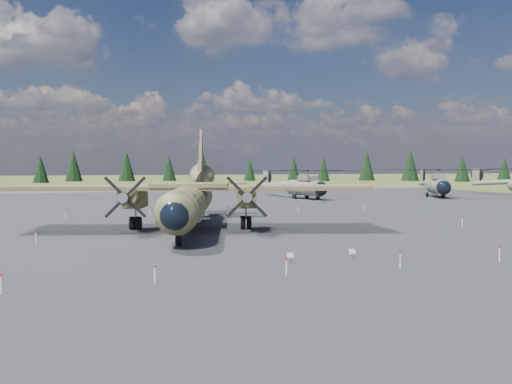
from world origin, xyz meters
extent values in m
plane|color=brown|center=(0.00, 0.00, 0.00)|extent=(500.00, 500.00, 0.00)
cube|color=#555559|center=(0.00, 10.00, 0.00)|extent=(120.00, 120.00, 0.04)
cylinder|color=#374123|center=(-5.86, 3.62, 2.25)|extent=(6.91, 17.79, 2.74)
sphere|color=#374123|center=(-7.99, -4.94, 2.25)|extent=(3.26, 3.26, 2.69)
sphere|color=black|center=(-8.12, -5.46, 2.21)|extent=(2.39, 2.39, 1.98)
cube|color=black|center=(-7.61, -3.42, 2.99)|extent=(2.28, 1.99, 0.54)
cone|color=#374123|center=(-3.08, 14.85, 3.28)|extent=(4.23, 7.19, 4.13)
cube|color=#939597|center=(-5.63, 4.58, 1.13)|extent=(3.22, 6.16, 0.49)
cube|color=#313D20|center=(-5.75, 4.10, 3.38)|extent=(28.39, 10.08, 0.34)
cube|color=#374123|center=(-5.75, 4.10, 3.60)|extent=(6.56, 4.84, 0.34)
cylinder|color=#374123|center=(-10.10, 4.88, 2.84)|extent=(2.65, 5.30, 1.47)
cube|color=#374123|center=(-9.91, 5.64, 2.20)|extent=(2.23, 3.59, 0.78)
cone|color=gray|center=(-10.86, 1.79, 2.84)|extent=(0.94, 1.04, 0.74)
cylinder|color=black|center=(-9.91, 5.64, 0.54)|extent=(1.10, 1.25, 1.08)
cylinder|color=#374123|center=(-1.54, 2.75, 2.84)|extent=(2.65, 5.30, 1.47)
cube|color=#374123|center=(-1.35, 3.51, 2.20)|extent=(2.23, 3.59, 0.78)
cone|color=gray|center=(-2.30, -0.34, 2.84)|extent=(0.94, 1.04, 0.74)
cylinder|color=black|center=(-1.35, 3.51, 0.54)|extent=(1.10, 1.25, 1.08)
cube|color=#374123|center=(-3.97, 11.24, 3.87)|extent=(2.05, 7.25, 1.65)
cube|color=#313D20|center=(-2.96, 15.33, 3.33)|extent=(9.65, 4.36, 0.22)
cylinder|color=gray|center=(-7.71, -3.80, 1.25)|extent=(0.17, 0.17, 0.88)
cylinder|color=black|center=(-7.71, -3.80, 0.54)|extent=(0.55, 0.97, 0.92)
cylinder|color=gray|center=(16.97, 36.19, 1.74)|extent=(4.37, 7.16, 2.35)
sphere|color=black|center=(18.04, 32.98, 1.69)|extent=(2.73, 2.73, 2.16)
sphere|color=gray|center=(15.90, 39.40, 1.74)|extent=(2.73, 2.73, 2.16)
cube|color=gray|center=(17.09, 35.83, 3.24)|extent=(2.47, 3.36, 0.70)
cylinder|color=gray|center=(17.09, 35.83, 3.95)|extent=(0.43, 0.43, 0.94)
cylinder|color=gray|center=(14.79, 42.74, 2.07)|extent=(3.28, 7.86, 1.34)
cube|color=gray|center=(13.67, 46.09, 3.24)|extent=(0.61, 1.31, 2.26)
cylinder|color=black|center=(13.99, 46.19, 3.24)|extent=(0.83, 2.34, 2.44)
cylinder|color=black|center=(17.86, 33.52, 0.38)|extent=(0.45, 0.69, 0.64)
cylinder|color=black|center=(15.41, 36.86, 0.38)|extent=(0.50, 0.80, 0.75)
cylinder|color=gray|center=(15.41, 36.86, 0.87)|extent=(0.17, 0.17, 1.36)
cylinder|color=black|center=(17.82, 37.66, 0.38)|extent=(0.50, 0.80, 0.75)
cylinder|color=gray|center=(17.82, 37.66, 0.87)|extent=(0.17, 0.17, 1.36)
cylinder|color=gray|center=(38.94, 33.91, 1.79)|extent=(4.78, 7.36, 2.42)
sphere|color=black|center=(37.68, 30.67, 1.74)|extent=(2.88, 2.88, 2.22)
sphere|color=gray|center=(40.21, 37.15, 1.79)|extent=(2.88, 2.88, 2.22)
cube|color=gray|center=(38.80, 33.55, 3.33)|extent=(2.66, 3.48, 0.72)
cylinder|color=gray|center=(38.80, 33.55, 4.06)|extent=(0.45, 0.45, 0.97)
cylinder|color=gray|center=(41.53, 40.53, 2.13)|extent=(3.76, 7.98, 1.38)
cube|color=gray|center=(42.85, 43.90, 3.33)|extent=(0.69, 1.34, 2.32)
cylinder|color=black|center=(43.17, 43.78, 3.33)|extent=(0.97, 2.36, 2.51)
cylinder|color=black|center=(37.89, 31.21, 0.39)|extent=(0.49, 0.71, 0.66)
cylinder|color=black|center=(38.15, 35.47, 0.39)|extent=(0.55, 0.83, 0.77)
cylinder|color=gray|center=(38.15, 35.47, 0.89)|extent=(0.18, 0.18, 1.40)
cylinder|color=black|center=(40.58, 34.52, 0.39)|extent=(0.55, 0.83, 0.77)
cylinder|color=gray|center=(40.58, 34.52, 0.89)|extent=(0.18, 0.18, 1.40)
cylinder|color=gray|center=(53.67, 37.87, 2.17)|extent=(3.08, 8.32, 1.41)
cube|color=gray|center=(52.66, 41.43, 3.40)|extent=(0.58, 1.39, 2.37)
cylinder|color=black|center=(53.00, 41.52, 3.40)|extent=(0.75, 2.48, 2.56)
cube|color=gray|center=(-2.88, -10.89, 0.24)|extent=(0.08, 0.08, 0.48)
cube|color=silver|center=(-2.88, -10.94, 0.47)|extent=(0.41, 0.23, 0.27)
cube|color=gray|center=(0.74, -10.76, 0.24)|extent=(0.08, 0.08, 0.48)
cube|color=silver|center=(0.74, -10.80, 0.47)|extent=(0.41, 0.22, 0.27)
cylinder|color=silver|center=(-16.00, -13.50, 0.40)|extent=(0.07, 0.07, 0.80)
cylinder|color=#B51F13|center=(-16.00, -13.50, 0.80)|extent=(0.12, 0.12, 0.10)
cylinder|color=silver|center=(-10.00, -13.50, 0.40)|extent=(0.07, 0.07, 0.80)
cylinder|color=#B51F13|center=(-10.00, -13.50, 0.80)|extent=(0.12, 0.12, 0.10)
cylinder|color=silver|center=(-4.00, -13.50, 0.40)|extent=(0.07, 0.07, 0.80)
cylinder|color=#B51F13|center=(-4.00, -13.50, 0.80)|extent=(0.12, 0.12, 0.10)
cylinder|color=silver|center=(2.00, -13.50, 0.40)|extent=(0.07, 0.07, 0.80)
cylinder|color=#B51F13|center=(2.00, -13.50, 0.80)|extent=(0.12, 0.12, 0.10)
cylinder|color=silver|center=(8.00, -13.50, 0.40)|extent=(0.07, 0.07, 0.80)
cylinder|color=#B51F13|center=(8.00, -13.50, 0.80)|extent=(0.12, 0.12, 0.10)
cylinder|color=silver|center=(-16.00, 16.00, 0.40)|extent=(0.07, 0.07, 0.80)
cylinder|color=#B51F13|center=(-16.00, 16.00, 0.80)|extent=(0.12, 0.12, 0.10)
cylinder|color=silver|center=(-8.00, 16.00, 0.40)|extent=(0.07, 0.07, 0.80)
cylinder|color=#B51F13|center=(-8.00, 16.00, 0.80)|extent=(0.12, 0.12, 0.10)
cylinder|color=silver|center=(0.00, 16.00, 0.40)|extent=(0.07, 0.07, 0.80)
cylinder|color=#B51F13|center=(0.00, 16.00, 0.80)|extent=(0.12, 0.12, 0.10)
cylinder|color=silver|center=(8.00, 16.00, 0.40)|extent=(0.07, 0.07, 0.80)
cylinder|color=#B51F13|center=(8.00, 16.00, 0.80)|extent=(0.12, 0.12, 0.10)
cylinder|color=silver|center=(16.00, 16.00, 0.40)|extent=(0.07, 0.07, 0.80)
cylinder|color=#B51F13|center=(16.00, 16.00, 0.80)|extent=(0.12, 0.12, 0.10)
cylinder|color=silver|center=(-16.50, 0.00, 0.40)|extent=(0.07, 0.07, 0.80)
cylinder|color=#B51F13|center=(-16.50, 0.00, 0.80)|extent=(0.12, 0.12, 0.10)
cylinder|color=silver|center=(16.50, 0.00, 0.40)|extent=(0.07, 0.07, 0.80)
cylinder|color=#B51F13|center=(16.50, 0.00, 0.80)|extent=(0.12, 0.12, 0.10)
cone|color=black|center=(102.77, 88.76, 3.88)|extent=(4.34, 4.34, 7.75)
cone|color=black|center=(98.06, 101.63, 4.28)|extent=(4.79, 4.79, 8.55)
cone|color=black|center=(87.24, 114.62, 5.46)|extent=(6.12, 6.12, 10.93)
cone|color=black|center=(75.12, 122.83, 5.28)|extent=(5.92, 5.92, 10.57)
cone|color=black|center=(57.42, 120.42, 4.21)|extent=(4.71, 4.71, 8.41)
cone|color=black|center=(50.36, 130.03, 4.33)|extent=(4.85, 4.85, 8.66)
cone|color=black|center=(34.60, 131.43, 3.89)|extent=(4.36, 4.36, 7.78)
cone|color=black|center=(20.22, 142.79, 5.09)|extent=(5.70, 5.70, 10.18)
cone|color=black|center=(7.66, 138.22, 4.31)|extent=(4.83, 4.83, 8.63)
cone|color=black|center=(-6.48, 139.67, 5.06)|extent=(5.67, 5.67, 10.12)
cone|color=black|center=(-23.56, 141.45, 5.07)|extent=(5.68, 5.68, 10.14)
cone|color=black|center=(-32.14, 128.74, 4.21)|extent=(4.71, 4.71, 8.42)
camera|label=1|loc=(-11.77, -35.05, 5.10)|focal=35.00mm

